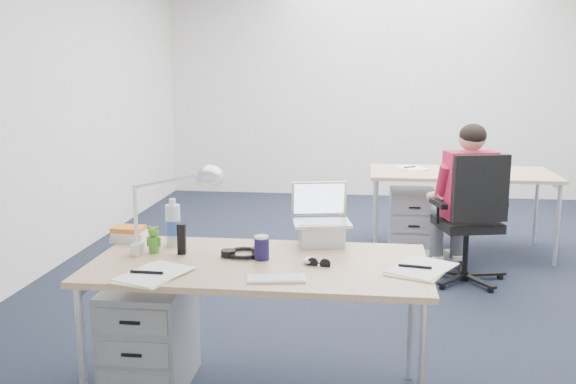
{
  "coord_description": "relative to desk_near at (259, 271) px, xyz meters",
  "views": [
    {
      "loc": [
        -0.44,
        -4.79,
        1.64
      ],
      "look_at": [
        -0.94,
        -0.76,
        0.85
      ],
      "focal_mm": 40.0,
      "sensor_mm": 36.0,
      "label": 1
    }
  ],
  "objects": [
    {
      "name": "papers_left",
      "position": [
        -0.44,
        -0.27,
        0.05
      ],
      "size": [
        0.32,
        0.38,
        0.01
      ],
      "primitive_type": "cube",
      "rotation": [
        0.0,
        0.0,
        -0.33
      ],
      "color": "#E9E487",
      "rests_on": "desk_near"
    },
    {
      "name": "floor",
      "position": [
        0.94,
        1.89,
        -0.68
      ],
      "size": [
        7.0,
        7.0,
        0.0
      ],
      "primitive_type": "plane",
      "color": "black",
      "rests_on": "ground"
    },
    {
      "name": "can_koozie",
      "position": [
        0.01,
        0.04,
        0.11
      ],
      "size": [
        0.09,
        0.09,
        0.12
      ],
      "primitive_type": "cylinder",
      "rotation": [
        0.0,
        0.0,
        0.22
      ],
      "color": "#1C1647",
      "rests_on": "desk_near"
    },
    {
      "name": "bear_figurine",
      "position": [
        -0.55,
        0.09,
        0.12
      ],
      "size": [
        0.09,
        0.08,
        0.14
      ],
      "primitive_type": null,
      "rotation": [
        0.0,
        0.0,
        -0.33
      ],
      "color": "#2E7E21",
      "rests_on": "desk_near"
    },
    {
      "name": "silver_laptop",
      "position": [
        0.27,
        0.34,
        0.2
      ],
      "size": [
        0.33,
        0.28,
        0.31
      ],
      "primitive_type": null,
      "rotation": [
        0.0,
        0.0,
        0.19
      ],
      "color": "silver",
      "rests_on": "desk_near"
    },
    {
      "name": "drawer_pedestal_near",
      "position": [
        -0.6,
        0.12,
        -0.41
      ],
      "size": [
        0.4,
        0.5,
        0.55
      ],
      "primitive_type": "cube",
      "color": "#949799",
      "rests_on": "ground"
    },
    {
      "name": "desk_lamp",
      "position": [
        -0.47,
        0.04,
        0.28
      ],
      "size": [
        0.42,
        0.16,
        0.48
      ],
      "primitive_type": null,
      "rotation": [
        0.0,
        0.0,
        0.03
      ],
      "color": "silver",
      "rests_on": "desk_near"
    },
    {
      "name": "dark_laptop",
      "position": [
        1.33,
        2.69,
        0.15
      ],
      "size": [
        0.32,
        0.31,
        0.2
      ],
      "primitive_type": null,
      "rotation": [
        0.0,
        0.0,
        0.14
      ],
      "color": "black",
      "rests_on": "desk_far"
    },
    {
      "name": "cordless_phone",
      "position": [
        -0.4,
        0.08,
        0.12
      ],
      "size": [
        0.04,
        0.03,
        0.15
      ],
      "primitive_type": "cube",
      "rotation": [
        0.0,
        0.0,
        0.03
      ],
      "color": "black",
      "rests_on": "desk_near"
    },
    {
      "name": "far_papers",
      "position": [
        0.91,
        2.99,
        0.05
      ],
      "size": [
        0.31,
        0.35,
        0.01
      ],
      "primitive_type": "cube",
      "rotation": [
        0.0,
        0.0,
        0.4
      ],
      "color": "white",
      "rests_on": "desk_far"
    },
    {
      "name": "papers_right",
      "position": [
        0.75,
        -0.04,
        0.05
      ],
      "size": [
        0.35,
        0.39,
        0.01
      ],
      "primitive_type": "cube",
      "rotation": [
        0.0,
        0.0,
        -0.48
      ],
      "color": "#E9E487",
      "rests_on": "desk_near"
    },
    {
      "name": "computer_mouse",
      "position": [
        0.24,
        0.0,
        0.06
      ],
      "size": [
        0.07,
        0.1,
        0.03
      ],
      "primitive_type": "ellipsoid",
      "rotation": [
        0.0,
        0.0,
        -0.23
      ],
      "color": "white",
      "rests_on": "desk_near"
    },
    {
      "name": "drawer_pedestal_far",
      "position": [
        0.92,
        2.86,
        -0.41
      ],
      "size": [
        0.4,
        0.5,
        0.55
      ],
      "primitive_type": "cube",
      "color": "#949799",
      "rests_on": "ground"
    },
    {
      "name": "sunglasses",
      "position": [
        0.29,
        -0.03,
        0.06
      ],
      "size": [
        0.12,
        0.07,
        0.03
      ],
      "primitive_type": null,
      "rotation": [
        0.0,
        0.0,
        -0.18
      ],
      "color": "black",
      "rests_on": "desk_near"
    },
    {
      "name": "desk_near",
      "position": [
        0.0,
        0.0,
        0.0
      ],
      "size": [
        1.6,
        0.8,
        0.73
      ],
      "color": "tan",
      "rests_on": "ground"
    },
    {
      "name": "wireless_keyboard",
      "position": [
        0.12,
        -0.26,
        0.05
      ],
      "size": [
        0.27,
        0.14,
        0.01
      ],
      "primitive_type": "cube",
      "rotation": [
        0.0,
        0.0,
        0.16
      ],
      "color": "white",
      "rests_on": "desk_near"
    },
    {
      "name": "seated_person",
      "position": [
        1.25,
        2.17,
        -0.07
      ],
      "size": [
        0.48,
        0.72,
        1.22
      ],
      "rotation": [
        0.0,
        0.0,
        0.27
      ],
      "color": "#B5193A",
      "rests_on": "ground"
    },
    {
      "name": "desk_far",
      "position": [
        1.34,
        2.86,
        0.0
      ],
      "size": [
        1.6,
        0.8,
        0.73
      ],
      "color": "tan",
      "rests_on": "ground"
    },
    {
      "name": "far_cup",
      "position": [
        1.72,
        2.98,
        0.1
      ],
      "size": [
        0.09,
        0.09,
        0.11
      ],
      "primitive_type": "cylinder",
      "rotation": [
        0.0,
        0.0,
        0.19
      ],
      "color": "white",
      "rests_on": "desk_far"
    },
    {
      "name": "headphones",
      "position": [
        -0.09,
        0.09,
        0.07
      ],
      "size": [
        0.28,
        0.25,
        0.04
      ],
      "primitive_type": null,
      "rotation": [
        0.0,
        0.0,
        0.4
      ],
      "color": "black",
      "rests_on": "desk_near"
    },
    {
      "name": "water_bottle",
      "position": [
        -0.49,
        0.22,
        0.17
      ],
      "size": [
        0.1,
        0.1,
        0.25
      ],
      "primitive_type": "cylinder",
      "rotation": [
        0.0,
        0.0,
        0.29
      ],
      "color": "silver",
      "rests_on": "desk_near"
    },
    {
      "name": "room",
      "position": [
        0.94,
        1.89,
        1.03
      ],
      "size": [
        6.02,
        7.02,
        2.8
      ],
      "color": "silver",
      "rests_on": "ground"
    },
    {
      "name": "book_stack",
      "position": [
        -0.75,
        0.29,
        0.09
      ],
      "size": [
        0.21,
        0.18,
        0.08
      ],
      "primitive_type": "cube",
      "rotation": [
        0.0,
        0.0,
        0.36
      ],
      "color": "silver",
      "rests_on": "desk_near"
    },
    {
      "name": "office_chair",
      "position": [
        1.29,
        2.0,
        -0.39
      ],
      "size": [
        0.78,
        0.78,
        1.02
      ],
      "rotation": [
        0.0,
        0.0,
        0.24
      ],
      "color": "black",
      "rests_on": "ground"
    }
  ]
}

